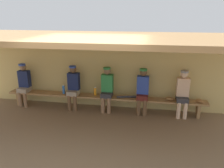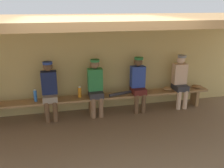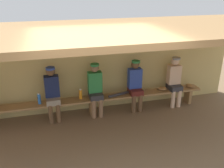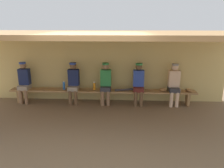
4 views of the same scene
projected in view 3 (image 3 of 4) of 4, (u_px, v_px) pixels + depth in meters
name	position (u px, v px, depth m)	size (l,w,h in m)	color
ground_plane	(105.00, 151.00, 5.01)	(24.00, 24.00, 0.00)	brown
back_wall	(87.00, 68.00, 6.39)	(8.00, 0.20, 2.20)	tan
dugout_roof	(96.00, 32.00, 4.78)	(8.00, 2.80, 0.12)	#9E7547
bench	(91.00, 101.00, 6.25)	(6.00, 0.36, 0.46)	#9E7547
player_leftmost	(175.00, 79.00, 6.66)	(0.34, 0.42, 1.34)	#333338
player_in_red	(52.00, 91.00, 5.90)	(0.34, 0.42, 1.34)	gray
player_with_sunglasses	(95.00, 87.00, 6.15)	(0.34, 0.42, 1.34)	#333338
player_middle	(135.00, 83.00, 6.40)	(0.34, 0.42, 1.34)	#591E19
water_bottle_blue	(81.00, 94.00, 6.16)	(0.08, 0.08, 0.26)	orange
water_bottle_clear	(39.00, 99.00, 5.89)	(0.07, 0.07, 0.28)	blue
baseball_glove_worn	(190.00, 86.00, 6.85)	(0.24, 0.17, 0.09)	olive
baseball_glove_dark_brown	(162.00, 89.00, 6.67)	(0.24, 0.17, 0.09)	olive
baseball_bat	(122.00, 93.00, 6.41)	(0.07, 0.07, 0.82)	#333338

